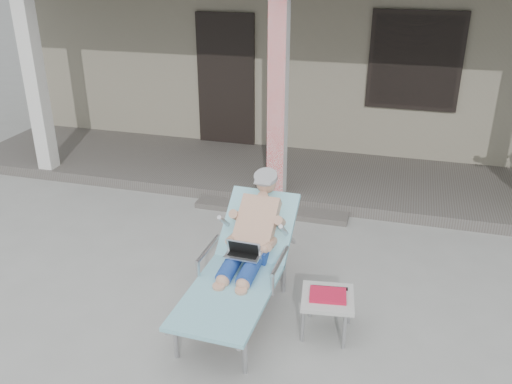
% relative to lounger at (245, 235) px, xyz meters
% --- Properties ---
extents(ground, '(60.00, 60.00, 0.00)m').
position_rel_lounger_xyz_m(ground, '(-0.25, 0.13, -0.75)').
color(ground, '#9E9E99').
rests_on(ground, ground).
extents(house, '(10.40, 5.40, 3.30)m').
position_rel_lounger_xyz_m(house, '(-0.25, 6.62, 0.92)').
color(house, gray).
rests_on(house, ground).
extents(porch_deck, '(10.00, 2.00, 0.15)m').
position_rel_lounger_xyz_m(porch_deck, '(-0.25, 3.13, -0.67)').
color(porch_deck, '#605B56').
rests_on(porch_deck, ground).
extents(porch_step, '(2.00, 0.30, 0.07)m').
position_rel_lounger_xyz_m(porch_step, '(-0.25, 1.98, -0.71)').
color(porch_step, '#605B56').
rests_on(porch_step, ground).
extents(lounger, '(0.76, 1.89, 1.21)m').
position_rel_lounger_xyz_m(lounger, '(0.00, 0.00, 0.00)').
color(lounger, '#B7B7BC').
rests_on(lounger, ground).
extents(side_table, '(0.51, 0.51, 0.40)m').
position_rel_lounger_xyz_m(side_table, '(0.82, -0.22, -0.40)').
color(side_table, beige).
rests_on(side_table, ground).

